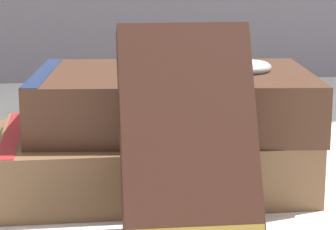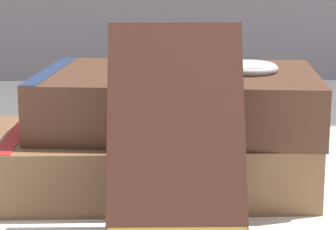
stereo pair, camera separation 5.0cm
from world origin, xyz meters
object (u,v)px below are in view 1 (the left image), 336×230
Objects in this scene: book_leaning_front at (188,143)px; pocket_watch at (236,66)px; book_flat_bottom at (148,158)px; reading_glasses at (59,141)px; book_flat_top at (166,100)px.

book_leaning_front is 2.42× the size of pocket_watch.
reading_glasses is (-0.07, 0.14, -0.02)m from book_flat_bottom.
pocket_watch is (0.06, 0.00, 0.02)m from book_flat_top.
reading_glasses is at bearing 109.47° from book_leaning_front.
book_flat_bottom is 0.10m from pocket_watch.
book_flat_top is 0.17m from reading_glasses.
book_leaning_front is 1.30× the size of reading_glasses.
book_leaning_front is 0.27m from reading_glasses.
book_leaning_front reaches higher than book_flat_bottom.
book_flat_bottom is 0.05m from book_flat_top.
book_flat_top is at bearing 23.45° from book_flat_bottom.
pocket_watch is 0.54× the size of reading_glasses.
pocket_watch is (0.07, 0.01, 0.07)m from book_flat_bottom.
book_flat_bottom reaches higher than reading_glasses.
reading_glasses is at bearing 128.79° from book_flat_top.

